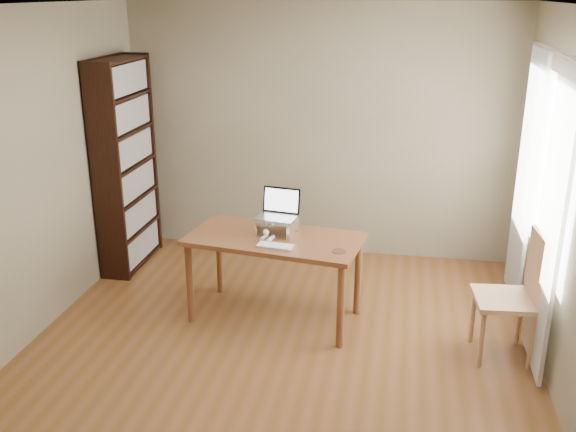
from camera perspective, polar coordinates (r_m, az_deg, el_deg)
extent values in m
cube|color=brown|center=(5.09, -1.11, -12.62)|extent=(4.00, 4.50, 0.02)
cube|color=silver|center=(4.31, -1.35, 18.36)|extent=(4.00, 4.50, 0.02)
cube|color=#746E4E|center=(6.69, 2.74, 7.44)|extent=(4.00, 0.02, 2.60)
cube|color=#746E4E|center=(2.56, -11.85, -13.98)|extent=(4.00, 0.02, 2.60)
cube|color=#746E4E|center=(5.30, -23.03, 2.66)|extent=(0.02, 4.50, 2.60)
cube|color=#746E4E|center=(4.58, 24.20, 0.00)|extent=(0.02, 4.50, 2.60)
cube|color=white|center=(5.30, 22.19, 3.88)|extent=(0.01, 1.80, 1.40)
cube|color=black|center=(6.22, -15.90, 3.39)|extent=(0.30, 0.04, 2.10)
cube|color=black|center=(6.97, -12.85, 5.35)|extent=(0.30, 0.04, 2.10)
cube|color=black|center=(6.65, -15.39, 4.47)|extent=(0.02, 0.90, 2.10)
cube|color=black|center=(6.91, -13.59, -3.75)|extent=(0.30, 0.84, 0.02)
cube|color=black|center=(6.84, -13.47, -2.46)|extent=(0.20, 0.78, 0.28)
cube|color=black|center=(6.79, -13.82, -1.11)|extent=(0.30, 0.84, 0.03)
cube|color=black|center=(6.72, -13.70, 0.23)|extent=(0.20, 0.78, 0.28)
cube|color=black|center=(6.68, -14.05, 1.62)|extent=(0.30, 0.84, 0.02)
cube|color=black|center=(6.62, -13.93, 3.00)|extent=(0.20, 0.78, 0.28)
cube|color=black|center=(6.59, -14.29, 4.43)|extent=(0.30, 0.84, 0.02)
cube|color=black|center=(6.54, -14.17, 5.86)|extent=(0.20, 0.78, 0.28)
cube|color=black|center=(6.51, -14.54, 7.32)|extent=(0.30, 0.84, 0.02)
cube|color=black|center=(6.47, -14.42, 8.79)|extent=(0.20, 0.78, 0.28)
cube|color=black|center=(6.45, -14.80, 10.27)|extent=(0.30, 0.84, 0.02)
cube|color=black|center=(6.42, -14.68, 11.77)|extent=(0.20, 0.78, 0.28)
cube|color=black|center=(6.41, -15.06, 13.26)|extent=(0.30, 0.84, 0.03)
cube|color=silver|center=(4.84, 22.30, -0.64)|extent=(0.03, 0.70, 2.20)
cube|color=silver|center=(5.87, 20.34, 3.00)|extent=(0.03, 0.70, 2.20)
cylinder|color=silver|center=(5.14, 22.79, 13.41)|extent=(0.03, 1.90, 0.03)
cube|color=brown|center=(5.35, -1.21, -2.06)|extent=(1.52, 0.92, 0.04)
cylinder|color=brown|center=(5.92, -6.84, -3.95)|extent=(0.06, 0.06, 0.71)
cylinder|color=brown|center=(5.68, 5.94, -4.92)|extent=(0.06, 0.06, 0.71)
cylinder|color=brown|center=(5.40, -8.70, -6.41)|extent=(0.06, 0.06, 0.71)
cylinder|color=brown|center=(5.15, 5.37, -7.63)|extent=(0.06, 0.06, 0.71)
cube|color=silver|center=(5.42, -2.54, -0.86)|extent=(0.03, 0.25, 0.12)
cube|color=silver|center=(5.37, 0.47, -1.06)|extent=(0.03, 0.25, 0.12)
cube|color=silver|center=(5.37, -1.05, -0.30)|extent=(0.32, 0.25, 0.01)
cube|color=silver|center=(5.37, -1.05, -0.16)|extent=(0.36, 0.27, 0.02)
cube|color=black|center=(5.45, -0.78, 1.45)|extent=(0.33, 0.10, 0.22)
cube|color=white|center=(5.45, -0.79, 1.42)|extent=(0.30, 0.08, 0.19)
cube|color=silver|center=(5.13, -1.14, -2.70)|extent=(0.32, 0.17, 0.02)
cube|color=white|center=(5.13, -1.14, -2.60)|extent=(0.30, 0.14, 0.00)
cylinder|color=#52311C|center=(5.06, 4.54, -3.15)|extent=(0.11, 0.11, 0.01)
ellipsoid|color=#494139|center=(5.42, -1.04, -0.73)|extent=(0.19, 0.42, 0.14)
ellipsoid|color=#494139|center=(5.52, -0.81, -0.39)|extent=(0.17, 0.18, 0.13)
ellipsoid|color=#494139|center=(5.24, -1.46, -1.20)|extent=(0.11, 0.11, 0.10)
ellipsoid|color=white|center=(5.29, -1.37, -1.45)|extent=(0.10, 0.10, 0.09)
sphere|color=white|center=(5.21, -1.54, -1.51)|extent=(0.05, 0.05, 0.05)
cone|color=#494139|center=(5.23, -1.75, -0.67)|extent=(0.04, 0.04, 0.05)
cone|color=#494139|center=(5.22, -1.15, -0.71)|extent=(0.04, 0.04, 0.05)
cylinder|color=white|center=(5.26, -1.79, -2.01)|extent=(0.03, 0.10, 0.03)
cylinder|color=white|center=(5.25, -1.15, -2.06)|extent=(0.03, 0.10, 0.03)
cylinder|color=#494139|center=(5.54, 0.14, -0.81)|extent=(0.15, 0.23, 0.03)
cube|color=tan|center=(5.16, 18.71, -7.05)|extent=(0.49, 0.49, 0.04)
cylinder|color=tan|center=(5.08, 16.62, -10.29)|extent=(0.04, 0.04, 0.48)
cylinder|color=tan|center=(5.14, 20.70, -10.43)|extent=(0.04, 0.04, 0.48)
cylinder|color=tan|center=(5.40, 16.27, -8.40)|extent=(0.04, 0.04, 0.48)
cylinder|color=tan|center=(5.45, 20.10, -8.55)|extent=(0.04, 0.04, 0.48)
cube|color=tan|center=(5.08, 21.29, -4.44)|extent=(0.07, 0.43, 0.53)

